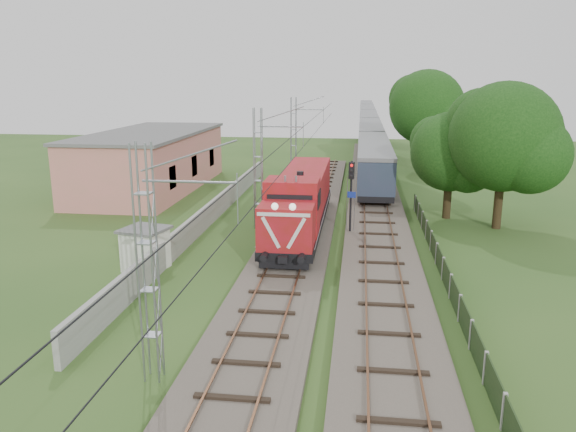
# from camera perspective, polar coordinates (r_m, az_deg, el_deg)

# --- Properties ---
(ground) EXTENTS (140.00, 140.00, 0.00)m
(ground) POSITION_cam_1_polar(r_m,az_deg,el_deg) (26.62, -1.16, -7.97)
(ground) COLOR #2B4D1D
(ground) RESTS_ON ground
(track_main) EXTENTS (4.20, 70.00, 0.45)m
(track_main) POSITION_cam_1_polar(r_m,az_deg,el_deg) (33.11, 0.62, -3.19)
(track_main) COLOR #6B6054
(track_main) RESTS_ON ground
(track_side) EXTENTS (4.20, 80.00, 0.45)m
(track_side) POSITION_cam_1_polar(r_m,az_deg,el_deg) (45.50, 8.81, 1.39)
(track_side) COLOR #6B6054
(track_side) RESTS_ON ground
(catenary) EXTENTS (3.31, 70.00, 8.00)m
(catenary) POSITION_cam_1_polar(r_m,az_deg,el_deg) (37.49, -2.97, 4.89)
(catenary) COLOR gray
(catenary) RESTS_ON ground
(boundary_wall) EXTENTS (0.25, 40.00, 1.50)m
(boundary_wall) POSITION_cam_1_polar(r_m,az_deg,el_deg) (38.92, -8.06, 0.15)
(boundary_wall) COLOR #9E9E99
(boundary_wall) RESTS_ON ground
(station_building) EXTENTS (8.40, 20.40, 5.22)m
(station_building) POSITION_cam_1_polar(r_m,az_deg,el_deg) (52.41, -13.71, 5.53)
(station_building) COLOR #D47672
(station_building) RESTS_ON ground
(fence) EXTENTS (0.12, 32.00, 1.20)m
(fence) POSITION_cam_1_polar(r_m,az_deg,el_deg) (29.29, 15.48, -5.16)
(fence) COLOR black
(fence) RESTS_ON ground
(locomotive) EXTENTS (2.97, 16.98, 4.31)m
(locomotive) POSITION_cam_1_polar(r_m,az_deg,el_deg) (36.18, 1.31, 1.63)
(locomotive) COLOR black
(locomotive) RESTS_ON ground
(coach_rake) EXTENTS (2.95, 110.11, 3.40)m
(coach_rake) POSITION_cam_1_polar(r_m,az_deg,el_deg) (97.40, 8.16, 9.38)
(coach_rake) COLOR black
(coach_rake) RESTS_ON ground
(signal_post) EXTENTS (0.53, 0.42, 4.84)m
(signal_post) POSITION_cam_1_polar(r_m,az_deg,el_deg) (35.57, 6.44, 3.14)
(signal_post) COLOR black
(signal_post) RESTS_ON ground
(relay_hut) EXTENTS (2.64, 2.64, 2.26)m
(relay_hut) POSITION_cam_1_polar(r_m,az_deg,el_deg) (30.57, -14.29, -3.22)
(relay_hut) COLOR silver
(relay_hut) RESTS_ON ground
(tree_a) EXTENTS (5.88, 5.60, 7.62)m
(tree_a) POSITION_cam_1_polar(r_m,az_deg,el_deg) (41.40, 16.28, 6.18)
(tree_a) COLOR #3C2E18
(tree_a) RESTS_ON ground
(tree_b) EXTENTS (7.51, 7.15, 9.73)m
(tree_b) POSITION_cam_1_polar(r_m,az_deg,el_deg) (39.40, 21.24, 7.38)
(tree_b) COLOR #3C2E18
(tree_b) RESTS_ON ground
(tree_c) EXTENTS (8.32, 7.92, 10.78)m
(tree_c) POSITION_cam_1_polar(r_m,az_deg,el_deg) (62.42, 14.01, 10.58)
(tree_c) COLOR #3C2E18
(tree_c) RESTS_ON ground
(tree_d) EXTENTS (5.85, 5.57, 7.58)m
(tree_d) POSITION_cam_1_polar(r_m,az_deg,el_deg) (75.28, 15.66, 9.45)
(tree_d) COLOR #3C2E18
(tree_d) RESTS_ON ground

